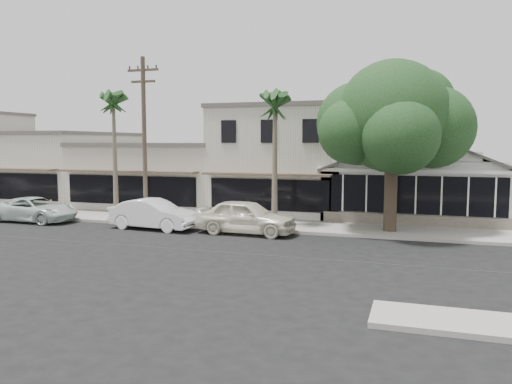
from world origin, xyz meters
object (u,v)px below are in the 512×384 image
(car_0, at_px, (246,217))
(car_2, at_px, (35,209))
(utility_pole, at_px, (144,136))
(shade_tree, at_px, (391,120))
(car_1, at_px, (153,214))

(car_0, distance_m, car_2, 12.64)
(utility_pole, xyz_separation_m, car_0, (6.11, -0.95, -3.95))
(car_0, bearing_deg, shade_tree, -68.09)
(car_0, distance_m, shade_tree, 8.48)
(car_0, bearing_deg, utility_pole, 83.54)
(car_0, xyz_separation_m, car_2, (-12.64, -0.09, -0.15))
(car_2, relative_size, shade_tree, 0.59)
(utility_pole, distance_m, car_2, 7.78)
(car_0, height_order, shade_tree, shade_tree)
(car_0, xyz_separation_m, shade_tree, (6.66, 2.36, 4.70))
(car_2, distance_m, shade_tree, 20.05)
(utility_pole, height_order, car_2, utility_pole)
(car_0, height_order, car_1, car_0)
(car_0, relative_size, shade_tree, 0.59)
(utility_pole, bearing_deg, shade_tree, 6.29)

